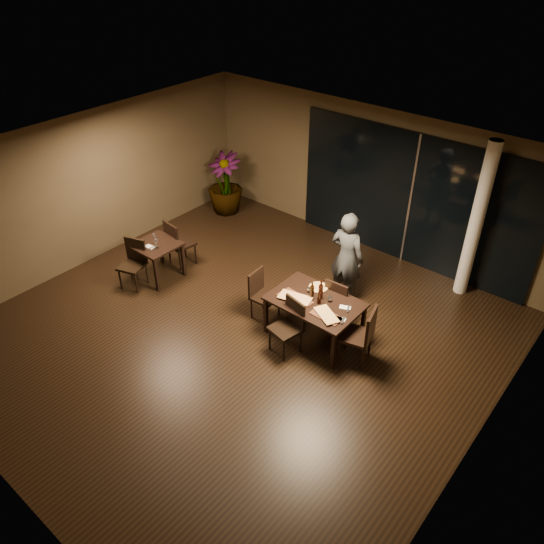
{
  "coord_description": "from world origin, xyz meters",
  "views": [
    {
      "loc": [
        4.86,
        -4.96,
        6.05
      ],
      "look_at": [
        0.2,
        0.65,
        1.05
      ],
      "focal_mm": 35.0,
      "sensor_mm": 36.0,
      "label": 1
    }
  ],
  "objects": [
    {
      "name": "column",
      "position": [
        2.4,
        3.65,
        1.5
      ],
      "size": [
        0.24,
        0.24,
        3.0
      ],
      "primitive_type": "cylinder",
      "color": "white",
      "rests_on": "ground"
    },
    {
      "name": "main_table",
      "position": [
        1.0,
        0.8,
        0.68
      ],
      "size": [
        1.5,
        1.0,
        0.75
      ],
      "color": "black",
      "rests_on": "ground"
    },
    {
      "name": "side_table",
      "position": [
        -2.4,
        0.3,
        0.62
      ],
      "size": [
        0.8,
        0.8,
        0.75
      ],
      "color": "black",
      "rests_on": "ground"
    },
    {
      "name": "wall_right",
      "position": [
        4.05,
        0.0,
        1.5
      ],
      "size": [
        0.1,
        8.0,
        3.0
      ],
      "primitive_type": "cube",
      "color": "#473B26",
      "rests_on": "ground"
    },
    {
      "name": "chair_side_near",
      "position": [
        -2.56,
        -0.15,
        0.53
      ],
      "size": [
        0.56,
        0.56,
        0.96
      ],
      "rotation": [
        0.0,
        0.0,
        0.32
      ],
      "color": "black",
      "rests_on": "ground"
    },
    {
      "name": "napkin_near",
      "position": [
        1.58,
        0.66,
        0.76
      ],
      "size": [
        0.2,
        0.14,
        0.01
      ],
      "primitive_type": "cube",
      "rotation": [
        0.0,
        0.0,
        0.24
      ],
      "color": "white",
      "rests_on": "main_table"
    },
    {
      "name": "chair_main_left",
      "position": [
        -0.05,
        0.66,
        0.51
      ],
      "size": [
        0.46,
        0.46,
        0.92
      ],
      "rotation": [
        0.0,
        0.0,
        1.65
      ],
      "color": "black",
      "rests_on": "ground"
    },
    {
      "name": "oblong_pizza_right",
      "position": [
        1.37,
        0.59,
        0.77
      ],
      "size": [
        0.5,
        0.4,
        0.02
      ],
      "primitive_type": null,
      "rotation": [
        0.0,
        0.0,
        -0.48
      ],
      "color": "maroon",
      "rests_on": "pizza_board_right"
    },
    {
      "name": "window_panel",
      "position": [
        1.0,
        3.96,
        1.35
      ],
      "size": [
        5.0,
        0.06,
        2.7
      ],
      "primitive_type": "cube",
      "color": "black",
      "rests_on": "ground"
    },
    {
      "name": "diner",
      "position": [
        0.79,
        2.04,
        0.89
      ],
      "size": [
        0.63,
        0.43,
        1.78
      ],
      "primitive_type": "imported",
      "rotation": [
        0.0,
        0.0,
        3.2
      ],
      "color": "#303335",
      "rests_on": "ground"
    },
    {
      "name": "pizza_board_right",
      "position": [
        1.37,
        0.59,
        0.76
      ],
      "size": [
        0.52,
        0.27,
        0.01
      ],
      "primitive_type": "cube",
      "rotation": [
        0.0,
        0.0,
        -0.03
      ],
      "color": "#452416",
      "rests_on": "main_table"
    },
    {
      "name": "ground",
      "position": [
        0.0,
        0.0,
        0.0
      ],
      "size": [
        8.0,
        8.0,
        0.0
      ],
      "primitive_type": "plane",
      "color": "black",
      "rests_on": "ground"
    },
    {
      "name": "wine_glass_b",
      "position": [
        -2.28,
        0.21,
        0.85
      ],
      "size": [
        0.09,
        0.09,
        0.19
      ],
      "primitive_type": null,
      "color": "white",
      "rests_on": "side_table"
    },
    {
      "name": "wall_back",
      "position": [
        0.0,
        4.05,
        1.5
      ],
      "size": [
        8.0,
        0.1,
        3.0
      ],
      "primitive_type": "cube",
      "color": "#473B26",
      "rests_on": "ground"
    },
    {
      "name": "tumbler_right",
      "position": [
        1.19,
        0.94,
        0.79
      ],
      "size": [
        0.07,
        0.07,
        0.09
      ],
      "primitive_type": "cylinder",
      "color": "white",
      "rests_on": "main_table"
    },
    {
      "name": "wall_left",
      "position": [
        -4.05,
        0.0,
        1.5
      ],
      "size": [
        0.1,
        8.0,
        3.0
      ],
      "primitive_type": "cube",
      "color": "#473B26",
      "rests_on": "ground"
    },
    {
      "name": "pizza_board_left",
      "position": [
        0.72,
        0.62,
        0.76
      ],
      "size": [
        0.62,
        0.35,
        0.01
      ],
      "primitive_type": "cube",
      "rotation": [
        0.0,
        0.0,
        -0.1
      ],
      "color": "#472516",
      "rests_on": "main_table"
    },
    {
      "name": "side_napkin",
      "position": [
        -2.4,
        0.15,
        0.76
      ],
      "size": [
        0.19,
        0.12,
        0.01
      ],
      "primitive_type": "cube",
      "rotation": [
        0.0,
        0.0,
        0.05
      ],
      "color": "white",
      "rests_on": "side_table"
    },
    {
      "name": "chair_main_near",
      "position": [
        0.88,
        0.28,
        0.53
      ],
      "size": [
        0.52,
        0.52,
        0.95
      ],
      "rotation": [
        0.0,
        0.0,
        -0.2
      ],
      "color": "black",
      "rests_on": "ground"
    },
    {
      "name": "potted_plant",
      "position": [
        -3.31,
        3.14,
        0.73
      ],
      "size": [
        0.82,
        0.82,
        1.46
      ],
      "primitive_type": "imported",
      "rotation": [
        0.0,
        0.0,
        0.03
      ],
      "color": "#224B19",
      "rests_on": "ground"
    },
    {
      "name": "tumbler_left",
      "position": [
        0.78,
        0.93,
        0.79
      ],
      "size": [
        0.07,
        0.07,
        0.08
      ],
      "primitive_type": "cylinder",
      "color": "white",
      "rests_on": "main_table"
    },
    {
      "name": "bottle_b",
      "position": [
        1.08,
        0.79,
        0.89
      ],
      "size": [
        0.06,
        0.06,
        0.29
      ],
      "primitive_type": null,
      "color": "black",
      "rests_on": "main_table"
    },
    {
      "name": "ceiling",
      "position": [
        0.0,
        0.0,
        3.02
      ],
      "size": [
        8.0,
        8.0,
        0.04
      ],
      "primitive_type": "cube",
      "color": "silver",
      "rests_on": "wall_back"
    },
    {
      "name": "wine_glass_a",
      "position": [
        -2.5,
        0.35,
        0.83
      ],
      "size": [
        0.07,
        0.07,
        0.16
      ],
      "primitive_type": null,
      "color": "white",
      "rests_on": "side_table"
    },
    {
      "name": "chair_side_far",
      "position": [
        -2.41,
        0.82,
        0.56
      ],
      "size": [
        0.53,
        0.53,
        1.01
      ],
      "rotation": [
        0.0,
        0.0,
        3.0
      ],
      "color": "black",
      "rests_on": "ground"
    },
    {
      "name": "round_pizza",
      "position": [
        0.83,
        1.12,
        0.76
      ],
      "size": [
        0.31,
        0.31,
        0.01
      ],
      "primitive_type": "cylinder",
      "color": "#B32D13",
      "rests_on": "main_table"
    },
    {
      "name": "napkin_far",
      "position": [
        1.49,
        0.95,
        0.76
      ],
      "size": [
        0.2,
        0.16,
        0.01
      ],
      "primitive_type": "cube",
      "rotation": [
        0.0,
        0.0,
        0.41
      ],
      "color": "white",
      "rests_on": "main_table"
    },
    {
      "name": "oblong_pizza_left",
      "position": [
        0.72,
        0.62,
        0.77
      ],
      "size": [
        0.57,
        0.36,
        0.02
      ],
      "primitive_type": null,
      "rotation": [
        0.0,
        0.0,
        0.24
      ],
      "color": "#6A0E09",
      "rests_on": "pizza_board_left"
    },
    {
      "name": "bottle_c",
      "position": [
        1.03,
        0.91,
        0.93
      ],
      "size": [
        0.08,
        0.08,
        0.35
      ],
      "primitive_type": null,
      "color": "black",
      "rests_on": "main_table"
    },
    {
      "name": "chair_main_far",
      "position": [
        1.12,
        1.34,
        0.52
      ],
      "size": [
        0.45,
        0.45,
        0.93
      ],
      "rotation": [
        0.0,
        0.0,
        3.2
      ],
      "color": "black",
      "rests_on": "ground"
    },
    {
      "name": "bottle_a",
      "position": [
        0.91,
        0.82,
        0.91
      ],
      "size": [
        0.07,
        0.07,
        0.32
      ],
      "primitive_type": null,
      "color": "black",
      "rests_on": "main_table"
    },
    {
      "name": "chair_main_right",
      "position": [
        1.93,
        0.78,
        0.58
      ],
      "size": [
        0.59,
        0.59,
        1.04
      ],
      "rotation": [
        0.0,
        0.0,
        -1.31
      ],
      "color": "black",
      "rests_on": "ground"
    }
  ]
}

